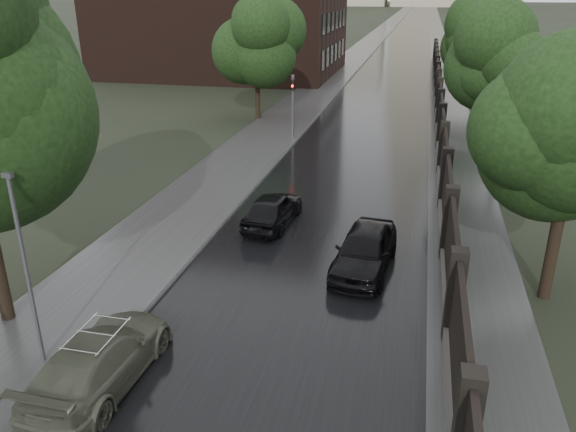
{
  "coord_description": "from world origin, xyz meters",
  "views": [
    {
      "loc": [
        3.27,
        -8.49,
        8.87
      ],
      "look_at": [
        -0.85,
        9.05,
        1.5
      ],
      "focal_mm": 35.0,
      "sensor_mm": 36.0,
      "label": 1
    }
  ],
  "objects_px": {
    "tree_right_a": "(574,141)",
    "car_right_near": "(365,250)",
    "volga_sedan": "(100,359)",
    "lamp_post": "(27,271)",
    "hatchback_left": "(273,209)",
    "tree_left_far": "(257,44)",
    "tree_right_c": "(480,41)",
    "traffic_light": "(293,101)",
    "tree_right_b": "(509,72)"
  },
  "relations": [
    {
      "from": "tree_right_b",
      "to": "car_right_near",
      "type": "xyz_separation_m",
      "value": [
        -5.6,
        -13.47,
        -4.2
      ]
    },
    {
      "from": "tree_left_far",
      "to": "tree_right_a",
      "type": "xyz_separation_m",
      "value": [
        15.5,
        -22.0,
        -0.29
      ]
    },
    {
      "from": "tree_right_c",
      "to": "car_right_near",
      "type": "relative_size",
      "value": 1.6
    },
    {
      "from": "traffic_light",
      "to": "car_right_near",
      "type": "distance_m",
      "value": 17.67
    },
    {
      "from": "tree_right_c",
      "to": "hatchback_left",
      "type": "bearing_deg",
      "value": -108.64
    },
    {
      "from": "tree_right_a",
      "to": "lamp_post",
      "type": "height_order",
      "value": "tree_right_a"
    },
    {
      "from": "tree_left_far",
      "to": "traffic_light",
      "type": "distance_m",
      "value": 6.84
    },
    {
      "from": "tree_right_a",
      "to": "car_right_near",
      "type": "relative_size",
      "value": 1.6
    },
    {
      "from": "hatchback_left",
      "to": "car_right_near",
      "type": "bearing_deg",
      "value": 146.95
    },
    {
      "from": "volga_sedan",
      "to": "tree_right_c",
      "type": "bearing_deg",
      "value": -104.78
    },
    {
      "from": "tree_right_a",
      "to": "car_right_near",
      "type": "bearing_deg",
      "value": 174.62
    },
    {
      "from": "tree_right_a",
      "to": "volga_sedan",
      "type": "xyz_separation_m",
      "value": [
        -11.1,
        -6.77,
        -4.27
      ]
    },
    {
      "from": "tree_right_b",
      "to": "tree_right_c",
      "type": "xyz_separation_m",
      "value": [
        0.0,
        18.0,
        0.0
      ]
    },
    {
      "from": "tree_left_far",
      "to": "car_right_near",
      "type": "relative_size",
      "value": 1.69
    },
    {
      "from": "tree_right_a",
      "to": "tree_right_c",
      "type": "relative_size",
      "value": 1.0
    },
    {
      "from": "hatchback_left",
      "to": "car_right_near",
      "type": "relative_size",
      "value": 0.9
    },
    {
      "from": "tree_right_c",
      "to": "lamp_post",
      "type": "bearing_deg",
      "value": -108.52
    },
    {
      "from": "tree_left_far",
      "to": "lamp_post",
      "type": "bearing_deg",
      "value": -84.79
    },
    {
      "from": "tree_right_a",
      "to": "traffic_light",
      "type": "bearing_deg",
      "value": 124.77
    },
    {
      "from": "traffic_light",
      "to": "volga_sedan",
      "type": "height_order",
      "value": "traffic_light"
    },
    {
      "from": "tree_right_a",
      "to": "car_right_near",
      "type": "distance_m",
      "value": 7.02
    },
    {
      "from": "volga_sedan",
      "to": "car_right_near",
      "type": "relative_size",
      "value": 1.07
    },
    {
      "from": "tree_right_b",
      "to": "volga_sedan",
      "type": "xyz_separation_m",
      "value": [
        -11.1,
        -20.77,
        -4.27
      ]
    },
    {
      "from": "volga_sedan",
      "to": "tree_left_far",
      "type": "bearing_deg",
      "value": -80.11
    },
    {
      "from": "tree_right_c",
      "to": "lamp_post",
      "type": "relative_size",
      "value": 1.37
    },
    {
      "from": "tree_right_a",
      "to": "lamp_post",
      "type": "distance_m",
      "value": 14.62
    },
    {
      "from": "lamp_post",
      "to": "volga_sedan",
      "type": "relative_size",
      "value": 1.09
    },
    {
      "from": "tree_right_b",
      "to": "hatchback_left",
      "type": "relative_size",
      "value": 1.78
    },
    {
      "from": "tree_left_far",
      "to": "tree_right_a",
      "type": "distance_m",
      "value": 26.91
    },
    {
      "from": "hatchback_left",
      "to": "lamp_post",
      "type": "bearing_deg",
      "value": 76.5
    },
    {
      "from": "tree_right_c",
      "to": "tree_right_a",
      "type": "bearing_deg",
      "value": -90.0
    },
    {
      "from": "hatchback_left",
      "to": "car_right_near",
      "type": "xyz_separation_m",
      "value": [
        3.98,
        -3.08,
        0.08
      ]
    },
    {
      "from": "tree_left_far",
      "to": "hatchback_left",
      "type": "height_order",
      "value": "tree_left_far"
    },
    {
      "from": "hatchback_left",
      "to": "car_right_near",
      "type": "distance_m",
      "value": 5.03
    },
    {
      "from": "tree_right_b",
      "to": "tree_right_c",
      "type": "relative_size",
      "value": 1.0
    },
    {
      "from": "hatchback_left",
      "to": "tree_right_b",
      "type": "bearing_deg",
      "value": -127.97
    },
    {
      "from": "tree_right_b",
      "to": "hatchback_left",
      "type": "xyz_separation_m",
      "value": [
        -9.58,
        -10.39,
        -4.28
      ]
    },
    {
      "from": "tree_right_a",
      "to": "hatchback_left",
      "type": "xyz_separation_m",
      "value": [
        -9.58,
        3.61,
        -4.28
      ]
    },
    {
      "from": "car_right_near",
      "to": "volga_sedan",
      "type": "bearing_deg",
      "value": -121.78
    },
    {
      "from": "traffic_light",
      "to": "tree_right_a",
      "type": "bearing_deg",
      "value": -55.23
    },
    {
      "from": "tree_right_a",
      "to": "tree_right_b",
      "type": "distance_m",
      "value": 14.0
    },
    {
      "from": "tree_right_c",
      "to": "car_right_near",
      "type": "height_order",
      "value": "tree_right_c"
    },
    {
      "from": "tree_left_far",
      "to": "volga_sedan",
      "type": "xyz_separation_m",
      "value": [
        4.4,
        -28.77,
        -4.56
      ]
    },
    {
      "from": "lamp_post",
      "to": "tree_right_c",
      "type": "bearing_deg",
      "value": 71.48
    },
    {
      "from": "car_right_near",
      "to": "lamp_post",
      "type": "bearing_deg",
      "value": -130.87
    },
    {
      "from": "car_right_near",
      "to": "tree_left_far",
      "type": "bearing_deg",
      "value": 119.97
    },
    {
      "from": "tree_left_far",
      "to": "tree_right_c",
      "type": "height_order",
      "value": "tree_left_far"
    },
    {
      "from": "tree_right_a",
      "to": "tree_right_c",
      "type": "distance_m",
      "value": 32.0
    },
    {
      "from": "lamp_post",
      "to": "volga_sedan",
      "type": "distance_m",
      "value": 2.7
    },
    {
      "from": "traffic_light",
      "to": "car_right_near",
      "type": "height_order",
      "value": "traffic_light"
    }
  ]
}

